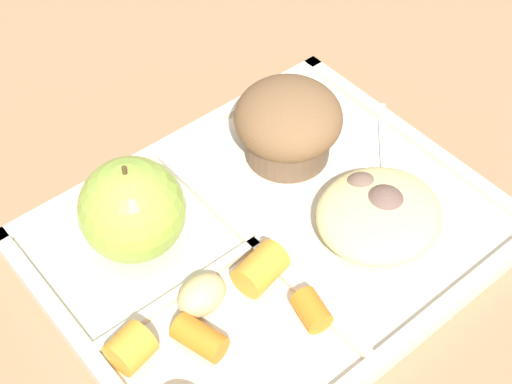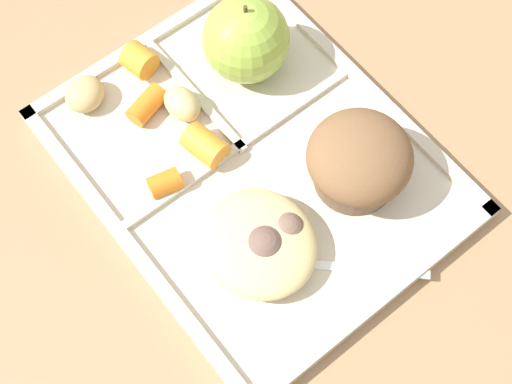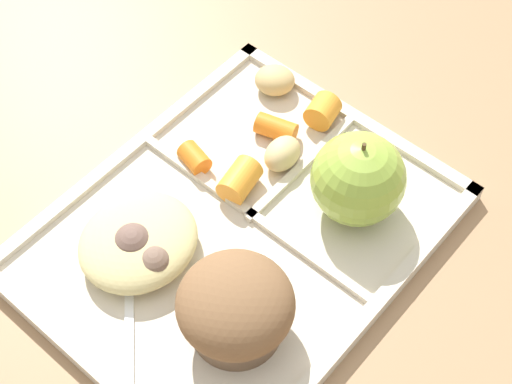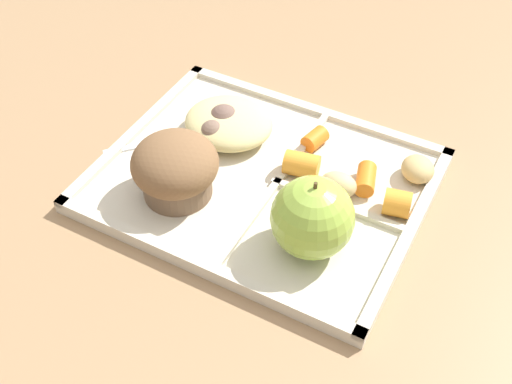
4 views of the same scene
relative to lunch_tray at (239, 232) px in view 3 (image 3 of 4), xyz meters
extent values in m
plane|color=#997551|center=(0.00, 0.00, -0.01)|extent=(6.00, 6.00, 0.00)
cube|color=beige|center=(0.00, 0.00, 0.00)|extent=(0.35, 0.28, 0.01)
cube|color=beige|center=(0.00, -0.13, 0.01)|extent=(0.35, 0.01, 0.01)
cube|color=beige|center=(0.00, 0.13, 0.01)|extent=(0.35, 0.01, 0.01)
cube|color=beige|center=(-0.17, 0.00, 0.01)|extent=(0.01, 0.28, 0.01)
cube|color=beige|center=(0.17, 0.00, 0.01)|extent=(0.01, 0.28, 0.01)
cube|color=beige|center=(-0.02, 0.00, 0.01)|extent=(0.01, 0.25, 0.01)
cube|color=beige|center=(-0.09, 0.00, 0.01)|extent=(0.15, 0.01, 0.01)
sphere|color=#93B742|center=(-0.08, 0.06, 0.04)|extent=(0.08, 0.08, 0.08)
cylinder|color=#4C381E|center=(-0.08, 0.06, 0.09)|extent=(0.00, 0.00, 0.01)
cylinder|color=brown|center=(0.07, 0.06, 0.02)|extent=(0.07, 0.07, 0.03)
ellipsoid|color=brown|center=(0.07, 0.06, 0.05)|extent=(0.09, 0.09, 0.06)
cylinder|color=orange|center=(-0.03, -0.03, 0.02)|extent=(0.04, 0.03, 0.03)
cylinder|color=orange|center=(-0.10, -0.04, 0.01)|extent=(0.03, 0.04, 0.02)
cylinder|color=orange|center=(-0.14, -0.02, 0.02)|extent=(0.03, 0.03, 0.03)
cylinder|color=orange|center=(-0.03, -0.08, 0.01)|extent=(0.03, 0.03, 0.02)
ellipsoid|color=tan|center=(-0.08, -0.02, 0.02)|extent=(0.04, 0.03, 0.03)
ellipsoid|color=tan|center=(-0.15, -0.08, 0.02)|extent=(0.05, 0.05, 0.02)
ellipsoid|color=#D6C684|center=(0.07, -0.05, 0.02)|extent=(0.10, 0.09, 0.03)
sphere|color=#755B4C|center=(0.08, -0.02, 0.02)|extent=(0.03, 0.03, 0.03)
sphere|color=brown|center=(0.08, -0.05, 0.02)|extent=(0.04, 0.04, 0.04)
cube|color=white|center=(0.14, 0.01, 0.01)|extent=(0.08, 0.08, 0.00)
cube|color=white|center=(0.09, -0.04, 0.01)|extent=(0.04, 0.04, 0.00)
cylinder|color=white|center=(0.07, -0.06, 0.01)|extent=(0.02, 0.02, 0.00)
cylinder|color=white|center=(0.07, -0.06, 0.01)|extent=(0.02, 0.02, 0.00)
cylinder|color=white|center=(0.08, -0.07, 0.01)|extent=(0.02, 0.02, 0.00)
camera|label=1|loc=(-0.24, -0.27, 0.47)|focal=52.21mm
camera|label=2|loc=(0.24, -0.18, 0.60)|focal=51.51mm
camera|label=3|loc=(0.27, 0.25, 0.58)|focal=55.11mm
camera|label=4|loc=(-0.23, 0.44, 0.50)|focal=45.06mm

